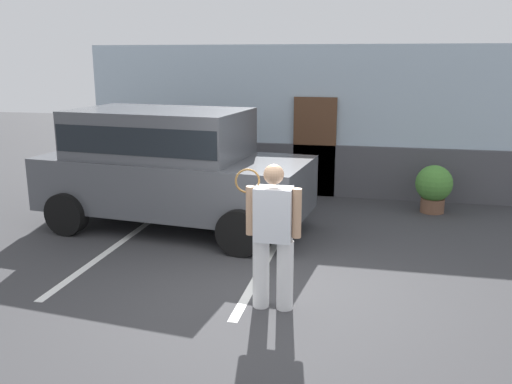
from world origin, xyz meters
TOP-DOWN VIEW (x-y plane):
  - ground_plane at (0.00, 0.00)m, footprint 40.00×40.00m
  - parking_stripe_0 at (-2.66, 1.50)m, footprint 0.12×4.40m
  - parking_stripe_1 at (-0.21, 1.50)m, footprint 0.12×4.40m
  - house_frontage at (0.00, 5.51)m, footprint 10.04×0.40m
  - parked_suv at (-2.18, 2.55)m, footprint 4.78×2.56m
  - tennis_player_man at (0.16, -0.22)m, footprint 0.78×0.27m
  - potted_plant_by_porch at (2.41, 4.49)m, footprint 0.70×0.70m

SIDE VIEW (x-z plane):
  - ground_plane at x=0.00m, z-range 0.00..0.00m
  - parking_stripe_0 at x=-2.66m, z-range 0.00..0.01m
  - parking_stripe_1 at x=-0.21m, z-range 0.00..0.01m
  - potted_plant_by_porch at x=2.41m, z-range 0.05..0.97m
  - tennis_player_man at x=0.16m, z-range 0.04..1.78m
  - parked_suv at x=-2.18m, z-range 0.12..2.17m
  - house_frontage at x=0.00m, z-range -0.10..3.07m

